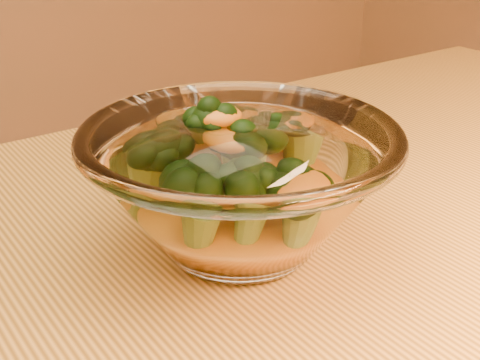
# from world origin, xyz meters

# --- Properties ---
(glass_bowl) EXTENTS (0.22, 0.22, 0.10)m
(glass_bowl) POSITION_xyz_m (-0.01, 0.10, 0.80)
(glass_bowl) COLOR white
(glass_bowl) RESTS_ON table
(cheese_sauce) EXTENTS (0.11, 0.11, 0.03)m
(cheese_sauce) POSITION_xyz_m (-0.01, 0.10, 0.78)
(cheese_sauce) COLOR orange
(cheese_sauce) RESTS_ON glass_bowl
(broccoli_heap) EXTENTS (0.13, 0.15, 0.07)m
(broccoli_heap) POSITION_xyz_m (-0.01, 0.11, 0.81)
(broccoli_heap) COLOR black
(broccoli_heap) RESTS_ON cheese_sauce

